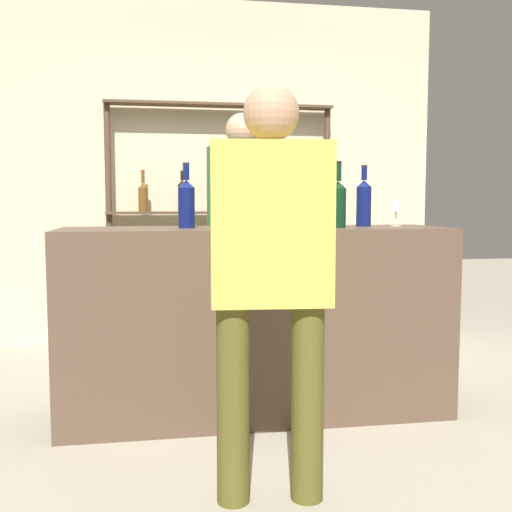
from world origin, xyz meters
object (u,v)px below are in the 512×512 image
Objects in this scene: wine_glass at (396,205)px; cork_jar at (264,213)px; customer_center at (271,264)px; server_behind_counter at (242,218)px; counter_bottle_0 at (338,203)px; counter_bottle_1 at (234,200)px; counter_bottle_2 at (364,202)px; counter_bottle_3 at (186,202)px.

cork_jar is at bearing -175.98° from wine_glass.
server_behind_counter is at bearing -0.53° from customer_center.
cork_jar is (-0.39, 0.09, -0.06)m from counter_bottle_0.
counter_bottle_2 is (0.77, 0.24, -0.01)m from counter_bottle_1.
counter_bottle_3 is 0.42m from cork_jar.
counter_bottle_1 is at bearing -172.51° from counter_bottle_0.
wine_glass is (1.19, 0.04, -0.02)m from counter_bottle_3.
counter_bottle_1 reaches higher than cork_jar.
wine_glass is at bearing 12.96° from counter_bottle_1.
counter_bottle_2 is 0.19× the size of server_behind_counter.
counter_bottle_0 reaches higher than cork_jar.
counter_bottle_0 is 2.25× the size of cork_jar.
counter_bottle_0 is 0.81m from counter_bottle_3.
cork_jar is 1.01m from customer_center.
counter_bottle_1 reaches higher than wine_glass.
server_behind_counter is (0.44, 0.95, -0.11)m from counter_bottle_3.
counter_bottle_3 is 0.19× the size of server_behind_counter.
counter_bottle_1 is at bearing -23.93° from server_behind_counter.
counter_bottle_3 is 2.19× the size of wine_glass.
server_behind_counter is (0.21, 1.13, -0.12)m from counter_bottle_1.
counter_bottle_2 and counter_bottle_3 have the same top height.
customer_center is at bearing -98.79° from cork_jar.
counter_bottle_2 is 0.22× the size of customer_center.
counter_bottle_2 is 2.18× the size of wine_glass.
counter_bottle_3 is at bearing -178.22° from wine_glass.
counter_bottle_1 is at bearing -163.06° from counter_bottle_2.
cork_jar is 0.09× the size of server_behind_counter.
counter_bottle_1 is 0.85m from customer_center.
customer_center is (-0.54, -0.89, -0.23)m from counter_bottle_0.
counter_bottle_0 is 0.22× the size of customer_center.
counter_bottle_1 is (-0.57, -0.07, 0.01)m from counter_bottle_0.
counter_bottle_0 reaches higher than wine_glass.
counter_bottle_1 is at bearing 6.96° from customer_center.
server_behind_counter reaches higher than counter_bottle_0.
counter_bottle_1 is 0.26m from cork_jar.
cork_jar is (-0.77, -0.05, -0.04)m from wine_glass.
server_behind_counter is at bearing 122.17° from counter_bottle_2.
counter_bottle_0 is at bearing 7.49° from counter_bottle_1.
counter_bottle_2 is at bearing 16.94° from counter_bottle_1.
server_behind_counter is at bearing 129.53° from wine_glass.
server_behind_counter is (-0.56, 0.89, -0.11)m from counter_bottle_2.
cork_jar is 0.97m from server_behind_counter.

